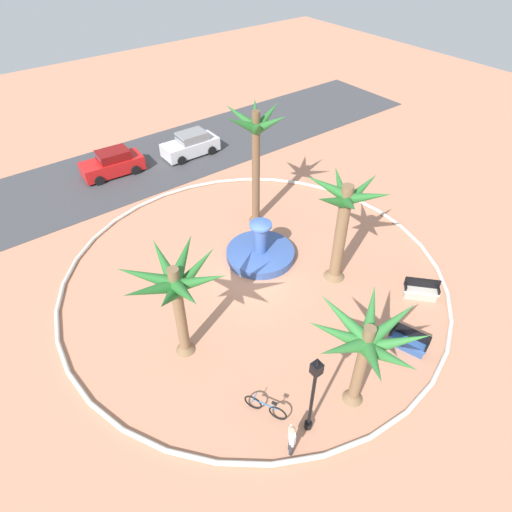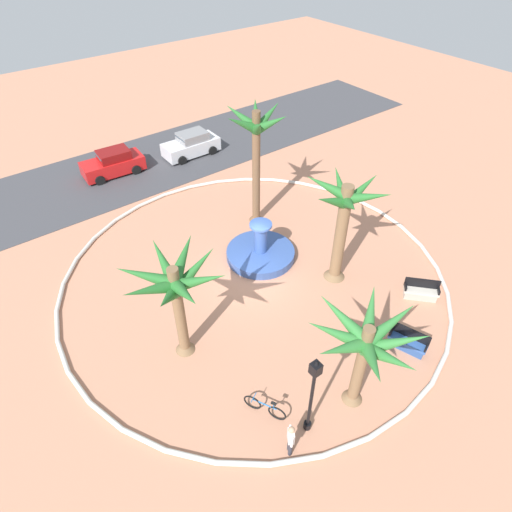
{
  "view_description": "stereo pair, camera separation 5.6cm",
  "coord_description": "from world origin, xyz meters",
  "px_view_note": "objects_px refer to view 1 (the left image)",
  "views": [
    {
      "loc": [
        -9.64,
        -12.73,
        15.04
      ],
      "look_at": [
        0.36,
        0.31,
        1.0
      ],
      "focal_mm": 30.77,
      "sensor_mm": 36.0,
      "label": 1
    },
    {
      "loc": [
        -9.6,
        -12.77,
        15.04
      ],
      "look_at": [
        0.36,
        0.31,
        1.0
      ],
      "focal_mm": 30.77,
      "sensor_mm": 36.0,
      "label": 2
    }
  ],
  "objects_px": {
    "palm_tree_near_fountain": "(256,140)",
    "person_cyclist_helmet": "(292,439)",
    "palm_tree_by_curb": "(367,343)",
    "bench_east": "(421,292)",
    "fountain": "(260,253)",
    "palm_tree_far_side": "(176,287)",
    "parked_car_second": "(191,145)",
    "parked_car_leftmost": "(112,164)",
    "bench_west": "(408,342)",
    "lamppost": "(313,391)",
    "bicycle_red_frame": "(265,407)",
    "palm_tree_mid_plaza": "(343,214)"
  },
  "relations": [
    {
      "from": "bench_west",
      "to": "parked_car_leftmost",
      "type": "distance_m",
      "value": 21.58
    },
    {
      "from": "bench_east",
      "to": "bicycle_red_frame",
      "type": "distance_m",
      "value": 9.55
    },
    {
      "from": "bench_west",
      "to": "palm_tree_far_side",
      "type": "bearing_deg",
      "value": 143.26
    },
    {
      "from": "palm_tree_mid_plaza",
      "to": "parked_car_leftmost",
      "type": "distance_m",
      "value": 17.1
    },
    {
      "from": "palm_tree_far_side",
      "to": "lamppost",
      "type": "distance_m",
      "value": 6.11
    },
    {
      "from": "palm_tree_near_fountain",
      "to": "bench_west",
      "type": "relative_size",
      "value": 4.04
    },
    {
      "from": "bench_east",
      "to": "palm_tree_far_side",
      "type": "bearing_deg",
      "value": 158.69
    },
    {
      "from": "parked_car_second",
      "to": "person_cyclist_helmet",
      "type": "bearing_deg",
      "value": -112.43
    },
    {
      "from": "palm_tree_by_curb",
      "to": "palm_tree_far_side",
      "type": "distance_m",
      "value": 7.04
    },
    {
      "from": "palm_tree_near_fountain",
      "to": "person_cyclist_helmet",
      "type": "height_order",
      "value": "palm_tree_near_fountain"
    },
    {
      "from": "palm_tree_mid_plaza",
      "to": "person_cyclist_helmet",
      "type": "bearing_deg",
      "value": -144.44
    },
    {
      "from": "bicycle_red_frame",
      "to": "palm_tree_far_side",
      "type": "bearing_deg",
      "value": 101.2
    },
    {
      "from": "lamppost",
      "to": "fountain",
      "type": "bearing_deg",
      "value": 62.36
    },
    {
      "from": "bench_west",
      "to": "bicycle_red_frame",
      "type": "relative_size",
      "value": 1.07
    },
    {
      "from": "parked_car_leftmost",
      "to": "palm_tree_near_fountain",
      "type": "bearing_deg",
      "value": -66.31
    },
    {
      "from": "palm_tree_far_side",
      "to": "bench_west",
      "type": "bearing_deg",
      "value": -36.74
    },
    {
      "from": "palm_tree_near_fountain",
      "to": "person_cyclist_helmet",
      "type": "distance_m",
      "value": 14.4
    },
    {
      "from": "palm_tree_mid_plaza",
      "to": "palm_tree_far_side",
      "type": "distance_m",
      "value": 8.23
    },
    {
      "from": "bench_west",
      "to": "person_cyclist_helmet",
      "type": "xyz_separation_m",
      "value": [
        -6.84,
        -0.39,
        0.54
      ]
    },
    {
      "from": "palm_tree_far_side",
      "to": "parked_car_second",
      "type": "height_order",
      "value": "palm_tree_far_side"
    },
    {
      "from": "palm_tree_by_curb",
      "to": "bench_east",
      "type": "distance_m",
      "value": 7.39
    },
    {
      "from": "bicycle_red_frame",
      "to": "person_cyclist_helmet",
      "type": "height_order",
      "value": "person_cyclist_helmet"
    },
    {
      "from": "palm_tree_by_curb",
      "to": "parked_car_leftmost",
      "type": "bearing_deg",
      "value": 90.55
    },
    {
      "from": "bench_west",
      "to": "palm_tree_near_fountain",
      "type": "bearing_deg",
      "value": 87.04
    },
    {
      "from": "palm_tree_near_fountain",
      "to": "palm_tree_mid_plaza",
      "type": "xyz_separation_m",
      "value": [
        0.15,
        -6.23,
        -1.22
      ]
    },
    {
      "from": "palm_tree_mid_plaza",
      "to": "fountain",
      "type": "bearing_deg",
      "value": 120.76
    },
    {
      "from": "bench_west",
      "to": "lamppost",
      "type": "relative_size",
      "value": 0.42
    },
    {
      "from": "palm_tree_near_fountain",
      "to": "person_cyclist_helmet",
      "type": "relative_size",
      "value": 4.26
    },
    {
      "from": "parked_car_second",
      "to": "parked_car_leftmost",
      "type": "bearing_deg",
      "value": 171.77
    },
    {
      "from": "palm_tree_near_fountain",
      "to": "person_cyclist_helmet",
      "type": "bearing_deg",
      "value": -122.51
    },
    {
      "from": "palm_tree_far_side",
      "to": "bicycle_red_frame",
      "type": "distance_m",
      "value": 5.52
    },
    {
      "from": "palm_tree_mid_plaza",
      "to": "person_cyclist_helmet",
      "type": "distance_m",
      "value": 9.74
    },
    {
      "from": "palm_tree_near_fountain",
      "to": "bicycle_red_frame",
      "type": "xyz_separation_m",
      "value": [
        -7.21,
        -9.98,
        -4.62
      ]
    },
    {
      "from": "palm_tree_mid_plaza",
      "to": "person_cyclist_helmet",
      "type": "height_order",
      "value": "palm_tree_mid_plaza"
    },
    {
      "from": "fountain",
      "to": "palm_tree_near_fountain",
      "type": "bearing_deg",
      "value": 56.61
    },
    {
      "from": "lamppost",
      "to": "person_cyclist_helmet",
      "type": "xyz_separation_m",
      "value": [
        -1.09,
        -0.28,
        -1.43
      ]
    },
    {
      "from": "palm_tree_by_curb",
      "to": "parked_car_second",
      "type": "relative_size",
      "value": 1.08
    },
    {
      "from": "fountain",
      "to": "palm_tree_far_side",
      "type": "bearing_deg",
      "value": -155.41
    },
    {
      "from": "bench_east",
      "to": "parked_car_leftmost",
      "type": "xyz_separation_m",
      "value": [
        -6.72,
        19.71,
        0.43
      ]
    },
    {
      "from": "palm_tree_far_side",
      "to": "person_cyclist_helmet",
      "type": "distance_m",
      "value": 6.64
    },
    {
      "from": "fountain",
      "to": "person_cyclist_helmet",
      "type": "bearing_deg",
      "value": -122.22
    },
    {
      "from": "fountain",
      "to": "palm_tree_far_side",
      "type": "distance_m",
      "value": 7.61
    },
    {
      "from": "palm_tree_far_side",
      "to": "bench_west",
      "type": "distance_m",
      "value": 9.92
    },
    {
      "from": "bench_west",
      "to": "bench_east",
      "type": "bearing_deg",
      "value": 27.61
    },
    {
      "from": "person_cyclist_helmet",
      "to": "bicycle_red_frame",
      "type": "bearing_deg",
      "value": 82.72
    },
    {
      "from": "bicycle_red_frame",
      "to": "person_cyclist_helmet",
      "type": "bearing_deg",
      "value": -97.28
    },
    {
      "from": "palm_tree_by_curb",
      "to": "bench_east",
      "type": "height_order",
      "value": "palm_tree_by_curb"
    },
    {
      "from": "fountain",
      "to": "person_cyclist_helmet",
      "type": "height_order",
      "value": "fountain"
    },
    {
      "from": "palm_tree_far_side",
      "to": "parked_car_second",
      "type": "xyz_separation_m",
      "value": [
        9.24,
        14.85,
        -2.93
      ]
    },
    {
      "from": "bench_east",
      "to": "parked_car_second",
      "type": "bearing_deg",
      "value": 93.52
    }
  ]
}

